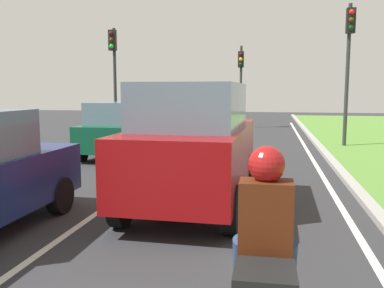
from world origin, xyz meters
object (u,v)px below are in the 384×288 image
traffic_light_overhead_left (114,63)px  traffic_light_far_median (241,73)px  car_suv_ahead (194,144)px  car_hatchback_far (119,130)px  traffic_light_near_right (349,51)px  rider_person (266,217)px

traffic_light_overhead_left → traffic_light_far_median: bearing=48.4°
car_suv_ahead → traffic_light_far_median: size_ratio=0.97×
car_hatchback_far → traffic_light_near_right: traffic_light_near_right is taller
car_hatchback_far → traffic_light_near_right: (7.68, 3.67, 2.74)m
traffic_light_near_right → traffic_light_overhead_left: traffic_light_near_right is taller
rider_person → traffic_light_near_right: 13.98m
car_hatchback_far → car_suv_ahead: bearing=-56.7°
traffic_light_near_right → traffic_light_far_median: 8.82m
rider_person → traffic_light_far_median: bearing=93.9°
car_suv_ahead → car_hatchback_far: size_ratio=1.22×
traffic_light_near_right → traffic_light_far_median: bearing=120.9°
rider_person → traffic_light_near_right: bearing=77.5°
rider_person → traffic_light_far_median: size_ratio=0.25×
car_suv_ahead → traffic_light_overhead_left: (-5.64, 10.62, 2.24)m
traffic_light_overhead_left → traffic_light_far_median: size_ratio=1.06×
car_hatchback_far → traffic_light_far_median: (3.16, 11.22, 2.24)m
car_suv_ahead → car_hatchback_far: 6.41m
car_suv_ahead → rider_person: 4.65m
traffic_light_near_right → traffic_light_overhead_left: size_ratio=1.08×
traffic_light_near_right → traffic_light_overhead_left: bearing=170.8°
traffic_light_overhead_left → car_hatchback_far: bearing=-67.8°
car_suv_ahead → traffic_light_near_right: traffic_light_near_right is taller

